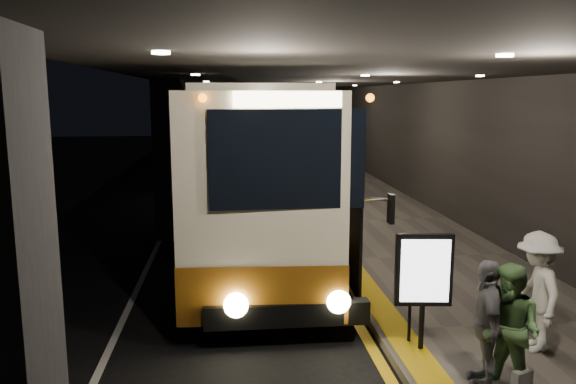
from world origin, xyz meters
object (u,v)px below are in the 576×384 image
passenger_waiting_white (537,291)px  coach_main (262,174)px  passenger_boarding (354,237)px  passenger_waiting_green (510,330)px  passenger_waiting_grey (487,323)px  bag_polka (522,383)px  info_sign (424,272)px  coach_second (241,135)px  stanchion_post (410,307)px

passenger_waiting_white → coach_main: bearing=-143.1°
passenger_boarding → passenger_waiting_green: bearing=-157.4°
passenger_waiting_grey → bag_polka: (0.36, -0.33, -0.70)m
coach_main → passenger_waiting_white: bearing=-58.6°
passenger_waiting_white → info_sign: 1.75m
passenger_waiting_white → info_sign: size_ratio=1.01×
coach_main → bag_polka: coach_main is taller
passenger_waiting_green → passenger_waiting_grey: bearing=-163.6°
coach_second → info_sign: (2.16, -21.90, -0.53)m
coach_second → passenger_boarding: bearing=-82.3°
coach_main → stanchion_post: size_ratio=11.50×
bag_polka → stanchion_post: (-0.94, 1.71, 0.40)m
bag_polka → info_sign: size_ratio=0.18×
coach_main → passenger_waiting_white: (3.71, -7.00, -0.87)m
passenger_waiting_grey → info_sign: 1.25m
coach_second → stanchion_post: (2.06, -21.62, -1.18)m
passenger_waiting_white → passenger_waiting_grey: 1.55m
passenger_waiting_green → stanchion_post: passenger_waiting_green is taller
passenger_boarding → stanchion_post: bearing=-165.6°
coach_main → passenger_boarding: coach_main is taller
bag_polka → info_sign: info_sign is taller
coach_main → coach_second: size_ratio=1.03×
passenger_waiting_white → stanchion_post: 1.90m
coach_main → passenger_waiting_white: 7.97m
info_sign → stanchion_post: bearing=116.7°
passenger_boarding → bag_polka: bearing=-156.0°
bag_polka → info_sign: bearing=120.3°
info_sign → passenger_waiting_grey: bearing=-59.5°
passenger_waiting_white → passenger_waiting_green: bearing=-32.2°
passenger_waiting_white → coach_second: bearing=-161.0°
coach_main → info_sign: size_ratio=7.22×
coach_main → passenger_waiting_grey: bearing=-69.2°
coach_main → passenger_waiting_grey: 8.36m
coach_second → passenger_waiting_green: coach_second is taller
bag_polka → passenger_boarding: bearing=101.3°
coach_main → info_sign: coach_main is taller
passenger_waiting_white → passenger_waiting_grey: passenger_waiting_white is taller
passenger_boarding → bag_polka: 5.33m
passenger_waiting_green → coach_second: bearing=162.4°
passenger_waiting_grey → passenger_waiting_white: bearing=144.6°
bag_polka → stanchion_post: bearing=118.8°
coach_main → passenger_waiting_green: coach_main is taller
info_sign → stanchion_post: (-0.10, 0.28, -0.65)m
passenger_boarding → passenger_waiting_white: bearing=-141.2°
passenger_waiting_green → stanchion_post: 1.81m
coach_main → passenger_waiting_white: coach_main is taller
passenger_waiting_white → info_sign: (-1.72, 0.16, 0.31)m
passenger_waiting_grey → coach_main: bearing=-145.3°
coach_second → bag_polka: 23.57m
info_sign → passenger_boarding: bearing=99.9°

